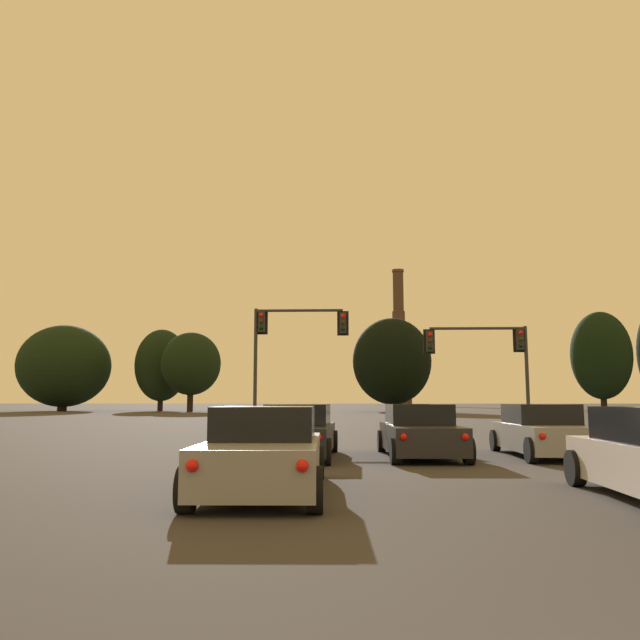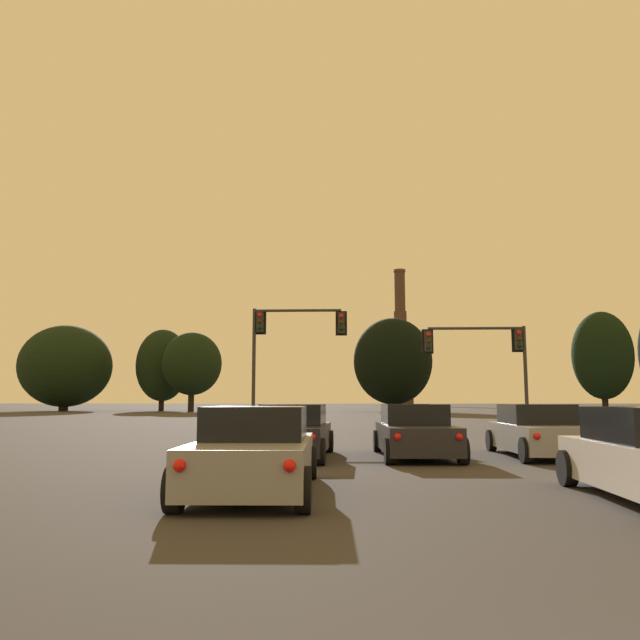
% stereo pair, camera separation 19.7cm
% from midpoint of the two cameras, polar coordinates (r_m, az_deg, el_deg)
% --- Properties ---
extents(sedan_center_lane_second, '(2.08, 4.74, 1.43)m').
position_cam_midpoint_polar(sedan_center_lane_second, '(17.38, 8.99, -10.11)').
color(sedan_center_lane_second, '#232328').
rests_on(sedan_center_lane_second, ground_plane).
extents(sedan_right_lane_second, '(2.03, 4.72, 1.43)m').
position_cam_midpoint_polar(sedan_right_lane_second, '(18.44, 19.61, -9.62)').
color(sedan_right_lane_second, gray).
rests_on(sedan_right_lane_second, ground_plane).
extents(sedan_left_lane_second, '(2.12, 4.75, 1.43)m').
position_cam_midpoint_polar(sedan_left_lane_second, '(17.11, -2.14, -10.24)').
color(sedan_left_lane_second, black).
rests_on(sedan_left_lane_second, ground_plane).
extents(sedan_left_lane_third, '(2.09, 4.74, 1.43)m').
position_cam_midpoint_polar(sedan_left_lane_third, '(10.76, -5.38, -11.92)').
color(sedan_left_lane_third, gray).
rests_on(sedan_left_lane_third, ground_plane).
extents(traffic_light_overhead_right, '(5.26, 0.50, 5.22)m').
position_cam_midpoint_polar(traffic_light_overhead_right, '(32.28, 15.39, -2.72)').
color(traffic_light_overhead_right, '#2D2D30').
rests_on(traffic_light_overhead_right, ground_plane).
extents(traffic_light_overhead_left, '(4.88, 0.50, 6.14)m').
position_cam_midpoint_polar(traffic_light_overhead_left, '(31.37, -3.09, -1.60)').
color(traffic_light_overhead_left, '#2D2D30').
rests_on(traffic_light_overhead_left, ground_plane).
extents(smokestack, '(6.88, 6.88, 39.58)m').
position_cam_midpoint_polar(smokestack, '(181.46, 7.43, -2.87)').
color(smokestack, '#3C2B22').
rests_on(smokestack, ground_plane).
extents(treeline_right_mid, '(7.80, 7.02, 13.26)m').
position_cam_midpoint_polar(treeline_right_mid, '(90.50, 24.47, -2.96)').
color(treeline_right_mid, black).
rests_on(treeline_right_mid, ground_plane).
extents(treeline_center_left, '(7.68, 6.91, 11.89)m').
position_cam_midpoint_polar(treeline_center_left, '(94.21, -14.14, -4.03)').
color(treeline_center_left, black).
rests_on(treeline_center_left, ground_plane).
extents(treeline_left_mid, '(8.12, 7.31, 10.84)m').
position_cam_midpoint_polar(treeline_left_mid, '(87.42, -11.56, -3.94)').
color(treeline_left_mid, black).
rests_on(treeline_left_mid, ground_plane).
extents(treeline_center_right, '(10.79, 9.71, 12.83)m').
position_cam_midpoint_polar(treeline_center_right, '(86.43, 6.74, -3.76)').
color(treeline_center_right, black).
rests_on(treeline_center_right, ground_plane).
extents(treeline_far_left, '(13.22, 11.90, 12.38)m').
position_cam_midpoint_polar(treeline_far_left, '(97.67, -22.20, -3.92)').
color(treeline_far_left, black).
rests_on(treeline_far_left, ground_plane).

